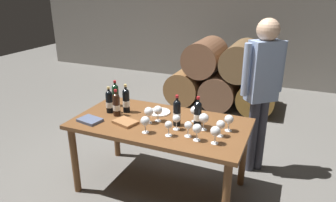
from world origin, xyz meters
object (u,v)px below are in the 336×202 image
(wine_glass_1, at_px, (197,129))
(wine_bottle_1, at_px, (126,100))
(wine_bottle_3, at_px, (109,101))
(wine_glass_2, at_px, (176,119))
(wine_glass_5, at_px, (145,121))
(sommelier_presenting, at_px, (262,83))
(wine_bottle_0, at_px, (116,95))
(wine_glass_6, at_px, (221,125))
(wine_glass_8, at_px, (204,118))
(wine_glass_0, at_px, (229,120))
(wine_bottle_4, at_px, (177,112))
(wine_glass_11, at_px, (195,111))
(tasting_notebook, at_px, (90,120))
(wine_bottle_5, at_px, (116,104))
(wine_glass_10, at_px, (149,112))
(leather_ledger, at_px, (125,122))
(wine_glass_3, at_px, (169,125))
(wine_glass_7, at_px, (215,132))
(wine_glass_9, at_px, (188,126))
(wine_bottle_2, at_px, (198,114))
(dining_table, at_px, (160,130))
(wine_glass_4, at_px, (158,110))
(serving_plate, at_px, (159,112))

(wine_glass_1, bearing_deg, wine_bottle_1, 160.16)
(wine_bottle_3, distance_m, wine_glass_2, 0.80)
(wine_glass_5, relative_size, sommelier_presenting, 0.09)
(wine_bottle_0, relative_size, wine_glass_6, 1.91)
(wine_glass_8, bearing_deg, wine_glass_2, -157.76)
(wine_bottle_3, xyz_separation_m, sommelier_presenting, (1.43, 0.73, 0.16))
(wine_glass_0, bearing_deg, wine_glass_8, -162.99)
(wine_bottle_4, xyz_separation_m, wine_glass_11, (0.13, 0.14, -0.02))
(wine_bottle_1, height_order, tasting_notebook, wine_bottle_1)
(wine_bottle_5, bearing_deg, wine_glass_10, -5.32)
(wine_bottle_4, height_order, wine_glass_5, wine_bottle_4)
(wine_glass_2, relative_size, leather_ledger, 0.67)
(wine_glass_3, bearing_deg, wine_glass_6, 22.30)
(wine_bottle_4, xyz_separation_m, wine_glass_10, (-0.27, -0.06, -0.02))
(wine_glass_6, xyz_separation_m, wine_glass_7, (-0.01, -0.15, 0.00))
(wine_bottle_0, relative_size, tasting_notebook, 1.32)
(wine_bottle_4, xyz_separation_m, wine_glass_2, (0.03, -0.09, -0.03))
(wine_bottle_5, xyz_separation_m, wine_glass_2, (0.68, -0.07, -0.02))
(wine_glass_2, bearing_deg, wine_bottle_0, 160.47)
(wine_glass_3, height_order, wine_glass_9, wine_glass_9)
(wine_glass_6, bearing_deg, wine_glass_1, -136.23)
(wine_glass_1, bearing_deg, wine_bottle_2, 107.13)
(wine_glass_10, bearing_deg, wine_glass_2, -6.15)
(wine_glass_5, bearing_deg, wine_glass_7, 4.22)
(wine_bottle_2, xyz_separation_m, wine_glass_5, (-0.39, -0.32, -0.02))
(wine_glass_8, relative_size, leather_ledger, 0.74)
(dining_table, distance_m, wine_bottle_4, 0.28)
(wine_glass_8, bearing_deg, wine_glass_4, 178.90)
(wine_bottle_2, distance_m, sommelier_presenting, 0.86)
(wine_bottle_3, relative_size, wine_glass_6, 1.84)
(dining_table, xyz_separation_m, wine_glass_8, (0.44, 0.00, 0.21))
(serving_plate, bearing_deg, tasting_notebook, -138.81)
(wine_bottle_5, bearing_deg, wine_bottle_2, 5.49)
(wine_bottle_0, distance_m, wine_bottle_1, 0.23)
(wine_bottle_4, distance_m, wine_glass_9, 0.26)
(leather_ledger, bearing_deg, wine_glass_0, 30.19)
(wine_bottle_1, relative_size, wine_bottle_2, 1.03)
(wine_glass_4, bearing_deg, wine_glass_2, -23.89)
(wine_glass_1, bearing_deg, wine_glass_4, 153.75)
(wine_glass_3, bearing_deg, leather_ledger, 171.10)
(wine_glass_0, height_order, wine_glass_8, wine_glass_8)
(wine_glass_2, bearing_deg, wine_glass_3, -96.21)
(wine_glass_5, height_order, sommelier_presenting, sommelier_presenting)
(wine_glass_1, bearing_deg, sommelier_presenting, 67.77)
(wine_bottle_0, bearing_deg, wine_glass_8, -10.67)
(wine_glass_1, distance_m, wine_glass_11, 0.39)
(wine_glass_5, distance_m, serving_plate, 0.49)
(tasting_notebook, bearing_deg, wine_bottle_2, 28.29)
(wine_bottle_0, relative_size, wine_glass_9, 2.01)
(wine_bottle_1, bearing_deg, wine_bottle_5, -110.73)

